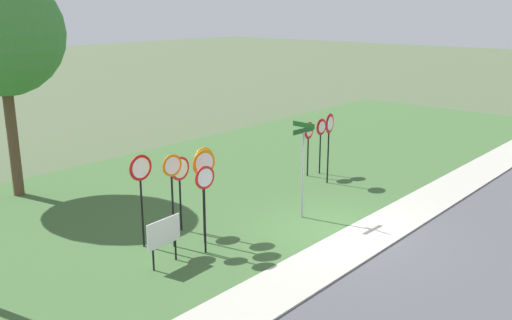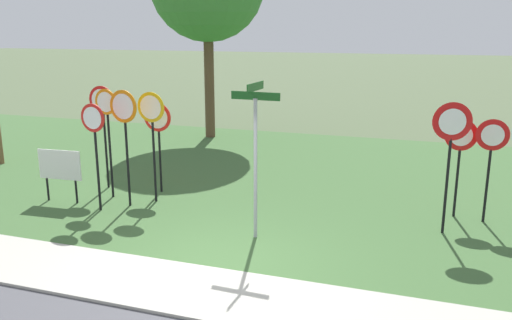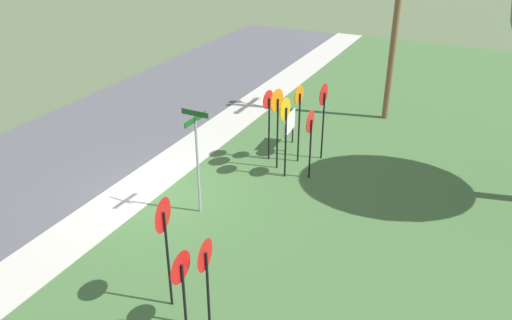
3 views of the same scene
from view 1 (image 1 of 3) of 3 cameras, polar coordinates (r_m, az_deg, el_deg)
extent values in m
plane|color=#4C5B3D|center=(16.76, 8.44, -7.34)|extent=(160.00, 160.00, 0.00)
cube|color=#4C4C51|center=(15.00, 24.31, -11.41)|extent=(44.00, 6.40, 0.01)
cube|color=#ADAA9E|center=(16.37, 10.81, -7.90)|extent=(44.00, 1.60, 0.06)
cube|color=#3D6033|center=(20.38, -5.87, -3.04)|extent=(44.00, 12.00, 0.04)
cylinder|color=black|center=(15.33, -8.45, -4.62)|extent=(0.06, 0.06, 2.37)
cylinder|color=orange|center=(14.96, -8.52, -0.55)|extent=(0.60, 0.08, 0.60)
cylinder|color=white|center=(14.95, -8.47, -0.57)|extent=(0.47, 0.05, 0.47)
cylinder|color=black|center=(15.49, -5.31, -4.31)|extent=(0.06, 0.06, 2.37)
cylinder|color=orange|center=(15.12, -5.31, -0.31)|extent=(0.72, 0.12, 0.73)
cylinder|color=white|center=(15.11, -5.26, -0.32)|extent=(0.56, 0.08, 0.57)
cylinder|color=black|center=(16.50, -7.69, -3.92)|extent=(0.06, 0.06, 1.95)
cylinder|color=red|center=(16.19, -7.71, -0.87)|extent=(0.70, 0.05, 0.70)
cylinder|color=white|center=(16.18, -7.67, -0.88)|extent=(0.55, 0.03, 0.55)
cylinder|color=black|center=(15.49, -11.51, -4.68)|extent=(0.06, 0.06, 2.31)
cylinder|color=red|center=(15.12, -11.64, -0.78)|extent=(0.71, 0.04, 0.71)
cylinder|color=white|center=(15.11, -11.60, -0.79)|extent=(0.55, 0.02, 0.55)
cylinder|color=black|center=(16.09, -5.35, -3.68)|extent=(0.06, 0.06, 2.30)
cylinder|color=gold|center=(15.74, -5.35, 0.08)|extent=(0.69, 0.06, 0.69)
cylinder|color=white|center=(15.73, -5.30, 0.07)|extent=(0.54, 0.04, 0.54)
cylinder|color=black|center=(14.89, -5.23, -5.55)|extent=(0.06, 0.06, 2.16)
cylinder|color=red|center=(14.53, -5.22, -1.79)|extent=(0.62, 0.08, 0.62)
cylinder|color=white|center=(14.52, -5.17, -1.80)|extent=(0.48, 0.05, 0.48)
cylinder|color=black|center=(22.08, 6.52, 1.06)|extent=(0.06, 0.06, 1.94)
cone|color=red|center=(21.86, 6.68, 3.35)|extent=(0.65, 0.03, 0.65)
cone|color=white|center=(21.85, 6.72, 3.34)|extent=(0.44, 0.02, 0.44)
cylinder|color=black|center=(21.72, 5.29, 0.76)|extent=(0.06, 0.06, 1.88)
cone|color=red|center=(21.50, 5.43, 2.99)|extent=(0.67, 0.10, 0.67)
cone|color=white|center=(21.48, 5.48, 2.98)|extent=(0.46, 0.06, 0.46)
cylinder|color=black|center=(20.87, 7.33, 0.76)|extent=(0.06, 0.06, 2.34)
cone|color=red|center=(20.61, 7.53, 3.69)|extent=(0.74, 0.16, 0.74)
cone|color=white|center=(20.60, 7.58, 3.68)|extent=(0.50, 0.10, 0.50)
cylinder|color=#9EA0A8|center=(17.29, 4.74, -1.61)|extent=(0.07, 0.07, 2.70)
cylinder|color=#9EA0A8|center=(16.95, 4.84, 2.81)|extent=(0.09, 0.09, 0.03)
cube|color=#19511E|center=(16.94, 4.85, 3.01)|extent=(0.96, 0.06, 0.15)
cube|color=#19511E|center=(16.90, 4.86, 3.57)|extent=(0.05, 0.82, 0.15)
cylinder|color=black|center=(14.40, -10.37, -9.98)|extent=(0.05, 0.05, 0.55)
cylinder|color=black|center=(14.87, -8.16, -9.03)|extent=(0.05, 0.05, 0.55)
cube|color=white|center=(14.39, -9.35, -7.24)|extent=(1.10, 0.10, 0.70)
cylinder|color=brown|center=(20.85, -23.52, 2.64)|extent=(0.36, 0.36, 4.50)
sphere|color=#3D7F38|center=(20.46, -24.51, 11.61)|extent=(4.10, 4.10, 4.10)
camera|label=2|loc=(16.64, 38.62, 3.75)|focal=36.93mm
camera|label=3|loc=(29.18, 6.66, 18.23)|focal=36.82mm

